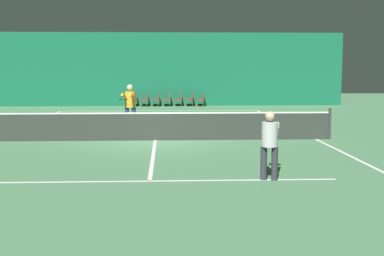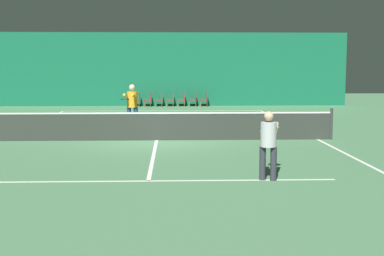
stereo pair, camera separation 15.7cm
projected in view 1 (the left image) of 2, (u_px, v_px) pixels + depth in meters
ground_plane at (155, 140)px, 18.01m from camera, size 60.00×60.00×0.00m
backdrop_curtain at (160, 69)px, 33.23m from camera, size 23.00×0.12×4.55m
court_line_baseline_far at (159, 111)px, 29.82m from camera, size 11.00×0.10×0.00m
court_line_service_far at (158, 121)px, 24.36m from camera, size 8.25×0.10×0.00m
court_line_service_near at (150, 181)px, 11.66m from camera, size 8.25×0.10×0.00m
court_line_sideline_right at (316, 139)px, 18.28m from camera, size 0.10×23.80×0.00m
court_line_centre at (155, 140)px, 18.01m from camera, size 0.10×12.80×0.00m
tennis_net at (155, 125)px, 17.95m from camera, size 12.00×0.10×1.07m
player_near at (270, 140)px, 11.73m from camera, size 0.67×1.33×1.52m
player_far at (130, 103)px, 21.05m from camera, size 0.63×1.44×1.77m
courtside_chair_0 at (134, 99)px, 32.82m from camera, size 0.44×0.44×0.84m
courtside_chair_1 at (145, 99)px, 32.85m from camera, size 0.44×0.44×0.84m
courtside_chair_2 at (156, 99)px, 32.88m from camera, size 0.44×0.44×0.84m
courtside_chair_3 at (168, 99)px, 32.92m from camera, size 0.44×0.44×0.84m
courtside_chair_4 at (179, 99)px, 32.95m from camera, size 0.44×0.44×0.84m
courtside_chair_5 at (190, 99)px, 32.99m from camera, size 0.44×0.44×0.84m
courtside_chair_6 at (202, 99)px, 33.02m from camera, size 0.44×0.44×0.84m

